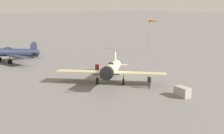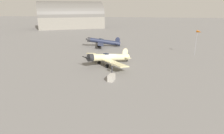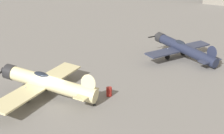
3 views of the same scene
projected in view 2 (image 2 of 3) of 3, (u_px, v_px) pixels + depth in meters
name	position (u px, v px, depth m)	size (l,w,h in m)	color
ground_plane	(110.00, 65.00, 42.77)	(400.00, 400.00, 0.00)	slate
airplane_foreground	(108.00, 58.00, 42.00)	(11.23, 10.91, 3.19)	beige
airplane_mid_apron	(103.00, 42.00, 61.77)	(11.17, 10.89, 2.98)	#1E2338
ground_crew_mechanic	(112.00, 68.00, 37.34)	(0.60, 0.27, 1.56)	#2D2D33
equipment_crate	(111.00, 78.00, 33.33)	(1.78, 1.13, 1.07)	#9E998E
fuel_drum	(121.00, 57.00, 47.57)	(0.60, 0.60, 0.93)	maroon
windsock_mast	(199.00, 33.00, 48.65)	(2.14, 1.09, 6.36)	gray
distant_hangar	(71.00, 18.00, 114.23)	(31.70, 39.54, 16.97)	slate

